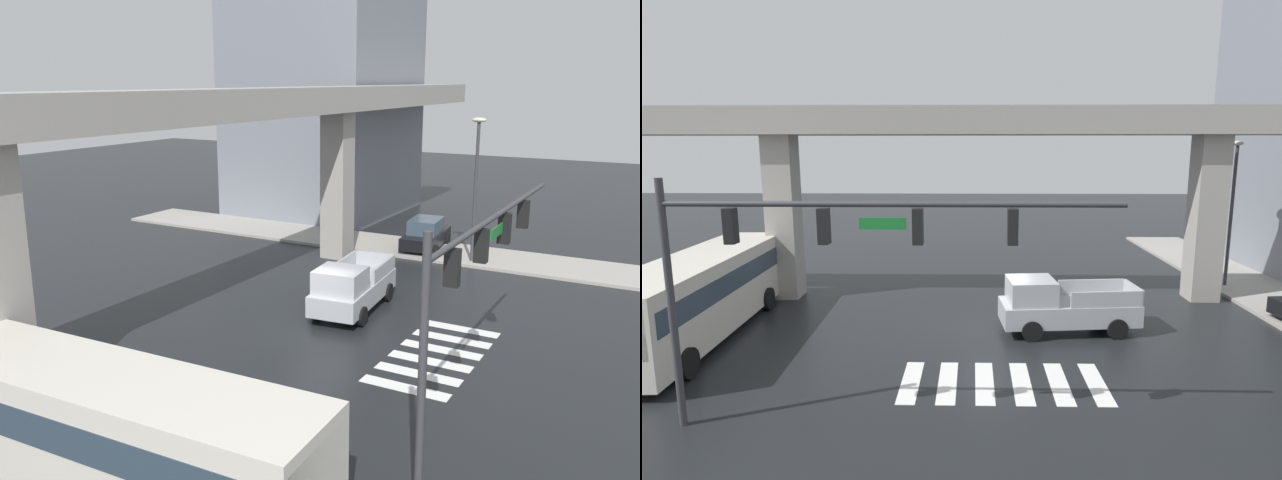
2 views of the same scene
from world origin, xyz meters
TOP-DOWN VIEW (x-y plane):
  - ground_plane at (0.00, 0.00)m, footprint 120.00×120.00m
  - crosswalk_stripes at (-0.00, -4.80)m, footprint 6.05×2.80m
  - elevated_overpass at (0.00, 4.06)m, footprint 53.15×2.28m
  - sidewalk_east at (12.90, 2.00)m, footprint 4.00×36.00m
  - pickup_truck at (2.41, -0.39)m, footprint 5.26×2.46m
  - city_bus at (-10.91, -0.99)m, footprint 3.09×10.89m
  - sedan_black at (13.26, 0.56)m, footprint 4.45×2.28m
  - traffic_signal_mast at (-4.54, -7.31)m, footprint 10.89×0.32m
  - street_lamp_near_corner at (11.70, -2.47)m, footprint 0.44×0.70m
  - street_lamp_mid_block at (11.70, 6.01)m, footprint 0.44×0.70m
  - fire_hydrant at (11.30, -0.34)m, footprint 0.24×0.24m

SIDE VIEW (x-z plane):
  - ground_plane at x=0.00m, z-range 0.00..0.00m
  - crosswalk_stripes at x=0.00m, z-range 0.00..0.01m
  - sidewalk_east at x=12.90m, z-range 0.00..0.15m
  - fire_hydrant at x=11.30m, z-range 0.01..0.86m
  - sedan_black at x=13.26m, z-range -0.01..1.71m
  - pickup_truck at x=2.41m, z-range -0.05..2.03m
  - city_bus at x=-10.91m, z-range 0.23..3.22m
  - street_lamp_near_corner at x=11.70m, z-range 0.94..8.18m
  - street_lamp_mid_block at x=11.70m, z-range 0.94..8.18m
  - traffic_signal_mast at x=-4.54m, z-range 1.58..7.78m
  - elevated_overpass at x=0.00m, z-range 3.09..11.75m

